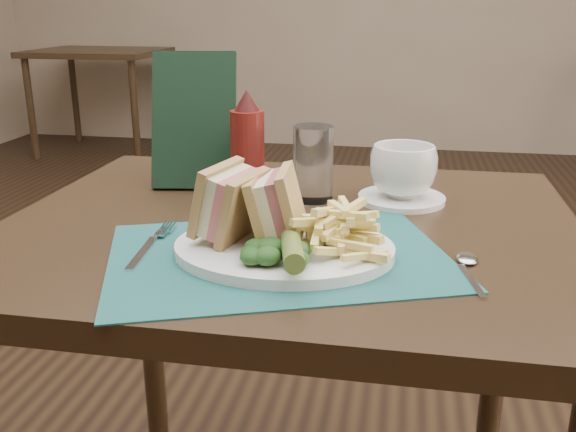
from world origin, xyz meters
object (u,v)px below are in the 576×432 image
Objects in this scene: table_main at (290,420)px; coffee_cup at (403,171)px; sandwich_half_b at (261,204)px; plate at (284,249)px; saucer at (401,199)px; placemat at (278,256)px; drinking_glass at (313,163)px; table_bg_left at (102,102)px; sandwich_half_a at (216,200)px; check_presenter at (194,120)px; ketchup_bottle at (248,143)px.

table_main is 0.48m from coffee_cup.
table_main is 8.97× the size of sandwich_half_b.
plate is 2.00× the size of saucer.
drinking_glass is (0.01, 0.27, 0.06)m from placemat.
table_main is 6.92× the size of drinking_glass.
table_main is 0.46m from sandwich_half_b.
plate is 2.31× the size of drinking_glass.
sandwich_half_b is (-0.03, 0.01, 0.06)m from plate.
table_bg_left is 8.97× the size of sandwich_half_b.
drinking_glass is (0.00, 0.26, 0.06)m from plate.
check_presenter is at bearing 127.21° from sandwich_half_a.
sandwich_half_b is at bearing 158.04° from plate.
sandwich_half_a is (1.97, -3.61, 0.44)m from table_bg_left.
ketchup_bottle is (1.94, -3.35, 0.47)m from table_bg_left.
table_main is at bearing -59.56° from table_bg_left.
table_bg_left is at bearing 120.14° from ketchup_bottle.
check_presenter reaches higher than drinking_glass.
placemat is (0.01, -0.15, 0.38)m from table_main.
check_presenter is at bearing 118.63° from sandwich_half_b.
check_presenter is (-0.38, 0.04, 0.12)m from saucer.
table_bg_left is at bearing 120.44° from table_main.
placemat is at bearing -146.67° from plate.
plate is 0.32m from saucer.
sandwich_half_a is at bearing -133.04° from coffee_cup.
placemat is 0.33m from saucer.
coffee_cup is at bearing 38.12° from table_main.
drinking_glass reaches higher than saucer.
plate is 0.31m from ketchup_bottle.
check_presenter reaches higher than sandwich_half_b.
table_bg_left is at bearing 123.53° from coffee_cup.
coffee_cup is 0.87× the size of drinking_glass.
plate is at bearing 36.36° from placemat.
sandwich_half_a is at bearing 168.68° from placemat.
drinking_glass is at bearing 81.04° from table_main.
sandwich_half_b is 0.33m from coffee_cup.
sandwich_half_b is 0.34m from saucer.
drinking_glass is 0.70× the size of ketchup_bottle.
table_bg_left is at bearing 115.70° from sandwich_half_b.
check_presenter is (-0.20, 0.31, 0.05)m from sandwich_half_b.
plate is at bearing -90.12° from drinking_glass.
sandwich_half_b is 0.37m from check_presenter.
ketchup_bottle reaches higher than sandwich_half_a.
drinking_glass is (-0.15, -0.02, 0.01)m from coffee_cup.
coffee_cup is (0.15, 0.28, 0.05)m from plate.
saucer reaches higher than placemat.
coffee_cup reaches higher than placemat.
table_bg_left is 3.97m from drinking_glass.
placemat is 4.51× the size of sandwich_half_b.
saucer is 1.32× the size of coffee_cup.
check_presenter is (1.83, -3.30, 0.50)m from table_bg_left.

